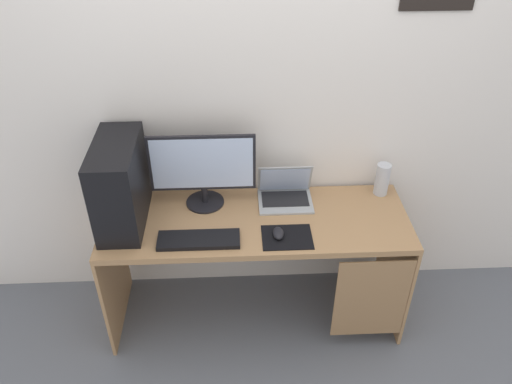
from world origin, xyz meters
The scene contains 10 objects.
ground_plane centered at (0.00, 0.00, 0.00)m, with size 8.00×8.00×0.00m, color slate.
wall_back centered at (0.00, 0.33, 1.30)m, with size 4.00×0.05×2.60m.
desk centered at (0.02, -0.01, 0.60)m, with size 1.66×0.58×0.73m.
pc_tower centered at (-0.70, 0.03, 0.97)m, with size 0.22×0.49×0.46m, color black.
monitor centered at (-0.28, 0.15, 0.97)m, with size 0.57×0.21×0.44m.
laptop centered at (0.17, 0.17, 0.78)m, with size 0.30×0.23×0.22m.
speaker centered at (0.73, 0.21, 0.83)m, with size 0.08×0.08×0.19m, color #B7BCC6.
keyboard centered at (-0.30, -0.17, 0.75)m, with size 0.42×0.14×0.02m, color black.
mousepad centered at (0.15, -0.16, 0.74)m, with size 0.26×0.20×0.01m, color black.
mouse_left centered at (0.11, -0.15, 0.76)m, with size 0.06×0.10×0.03m, color black.
Camera 1 is at (-0.10, -2.15, 2.44)m, focal length 35.62 mm.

